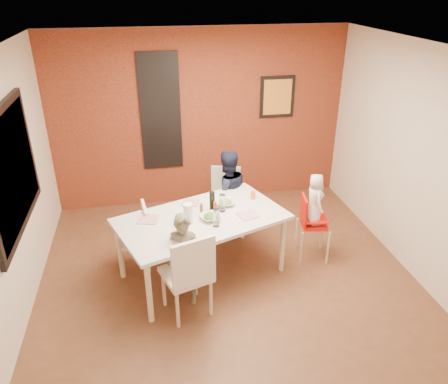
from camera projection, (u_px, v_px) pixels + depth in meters
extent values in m
plane|color=brown|center=(229.00, 280.00, 5.31)|extent=(4.50, 4.50, 0.00)
cube|color=white|center=(230.00, 49.00, 4.11)|extent=(4.50, 4.50, 0.02)
cube|color=beige|center=(200.00, 119.00, 6.69)|extent=(4.50, 0.02, 2.70)
cube|color=beige|center=(300.00, 326.00, 2.73)|extent=(4.50, 0.02, 2.70)
cube|color=beige|center=(8.00, 197.00, 4.34)|extent=(0.02, 4.50, 2.70)
cube|color=beige|center=(418.00, 164.00, 5.09)|extent=(0.02, 4.50, 2.70)
cube|color=maroon|center=(200.00, 120.00, 6.68)|extent=(4.50, 0.02, 2.70)
cube|color=black|center=(11.00, 170.00, 4.43)|extent=(0.05, 1.70, 1.30)
cube|color=black|center=(13.00, 170.00, 4.43)|extent=(0.02, 1.55, 1.15)
cube|color=silver|center=(160.00, 112.00, 6.50)|extent=(0.55, 0.03, 1.70)
cube|color=black|center=(160.00, 112.00, 6.49)|extent=(0.60, 0.03, 1.76)
cube|color=black|center=(277.00, 97.00, 6.73)|extent=(0.54, 0.03, 0.64)
cube|color=gold|center=(277.00, 97.00, 6.71)|extent=(0.44, 0.01, 0.54)
cube|color=silver|center=(202.00, 219.00, 5.09)|extent=(2.17, 1.66, 0.04)
cylinder|color=beige|center=(149.00, 293.00, 4.52)|extent=(0.06, 0.06, 0.76)
cylinder|color=beige|center=(120.00, 251.00, 5.20)|extent=(0.06, 0.06, 0.76)
cylinder|color=beige|center=(283.00, 245.00, 5.33)|extent=(0.06, 0.06, 0.76)
cylinder|color=beige|center=(242.00, 214.00, 6.01)|extent=(0.06, 0.06, 0.76)
cube|color=white|center=(186.00, 274.00, 4.63)|extent=(0.59, 0.59, 0.05)
cube|color=white|center=(194.00, 264.00, 4.34)|extent=(0.46, 0.19, 0.54)
cylinder|color=beige|center=(195.00, 278.00, 4.97)|extent=(0.04, 0.04, 0.46)
cylinder|color=beige|center=(211.00, 298.00, 4.67)|extent=(0.04, 0.04, 0.46)
cylinder|color=beige|center=(164.00, 288.00, 4.81)|extent=(0.04, 0.04, 0.46)
cylinder|color=beige|center=(178.00, 309.00, 4.50)|extent=(0.04, 0.04, 0.46)
cube|color=beige|center=(225.00, 202.00, 6.21)|extent=(0.52, 0.52, 0.05)
cube|color=beige|center=(226.00, 182.00, 6.27)|extent=(0.41, 0.15, 0.48)
cylinder|color=#C6AD93|center=(211.00, 221.00, 6.17)|extent=(0.03, 0.03, 0.41)
cylinder|color=#C6AD93|center=(214.00, 210.00, 6.48)|extent=(0.03, 0.03, 0.41)
cylinder|color=#C6AD93|center=(236.00, 223.00, 6.14)|extent=(0.03, 0.03, 0.41)
cylinder|color=#C6AD93|center=(237.00, 211.00, 6.45)|extent=(0.03, 0.03, 0.41)
cube|color=white|center=(132.00, 240.00, 5.38)|extent=(0.43, 0.43, 0.04)
cube|color=white|center=(145.00, 222.00, 5.33)|extent=(0.08, 0.39, 0.45)
cylinder|color=tan|center=(120.00, 249.00, 5.57)|extent=(0.03, 0.03, 0.38)
cylinder|color=tan|center=(145.00, 245.00, 5.65)|extent=(0.03, 0.03, 0.38)
cylinder|color=tan|center=(122.00, 263.00, 5.30)|extent=(0.03, 0.03, 0.38)
cylinder|color=tan|center=(149.00, 259.00, 5.38)|extent=(0.03, 0.03, 0.38)
cube|color=red|center=(314.00, 224.00, 5.55)|extent=(0.35, 0.35, 0.04)
cube|color=red|center=(304.00, 210.00, 5.45)|extent=(0.07, 0.31, 0.36)
cube|color=red|center=(314.00, 218.00, 5.51)|extent=(0.35, 0.35, 0.02)
cylinder|color=#C2B290|center=(328.00, 248.00, 5.51)|extent=(0.03, 0.03, 0.47)
cylinder|color=#C2B290|center=(301.00, 249.00, 5.50)|extent=(0.03, 0.03, 0.47)
cylinder|color=#C2B290|center=(322.00, 234.00, 5.82)|extent=(0.03, 0.03, 0.47)
cylinder|color=#C2B290|center=(296.00, 234.00, 5.81)|extent=(0.03, 0.03, 0.47)
imported|color=brown|center=(184.00, 260.00, 4.74)|extent=(0.46, 0.37, 1.10)
imported|color=black|center=(227.00, 194.00, 5.98)|extent=(0.71, 0.60, 1.27)
imported|color=silver|center=(315.00, 199.00, 5.38)|extent=(0.22, 0.33, 0.66)
cube|color=silver|center=(184.00, 240.00, 4.63)|extent=(0.30, 0.30, 0.01)
cube|color=silver|center=(190.00, 203.00, 5.40)|extent=(0.25, 0.25, 0.01)
cube|color=white|center=(248.00, 215.00, 5.12)|extent=(0.27, 0.27, 0.01)
cube|color=silver|center=(148.00, 219.00, 5.03)|extent=(0.27, 0.27, 0.01)
imported|color=silver|center=(210.00, 217.00, 5.03)|extent=(0.29, 0.29, 0.06)
imported|color=silver|center=(225.00, 203.00, 5.35)|extent=(0.26, 0.26, 0.06)
cylinder|color=black|center=(212.00, 202.00, 5.16)|extent=(0.07, 0.07, 0.25)
cylinder|color=silver|center=(216.00, 218.00, 4.86)|extent=(0.07, 0.07, 0.21)
cylinder|color=white|center=(222.00, 203.00, 5.17)|extent=(0.08, 0.08, 0.22)
cylinder|color=white|center=(188.00, 214.00, 4.92)|extent=(0.11, 0.11, 0.24)
cylinder|color=red|center=(215.00, 208.00, 5.14)|extent=(0.04, 0.04, 0.15)
cylinder|color=#306923|center=(212.00, 206.00, 5.17)|extent=(0.04, 0.04, 0.14)
cylinder|color=brown|center=(201.00, 209.00, 5.09)|extent=(0.04, 0.04, 0.15)
cylinder|color=orange|center=(253.00, 195.00, 5.49)|extent=(0.06, 0.06, 0.10)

